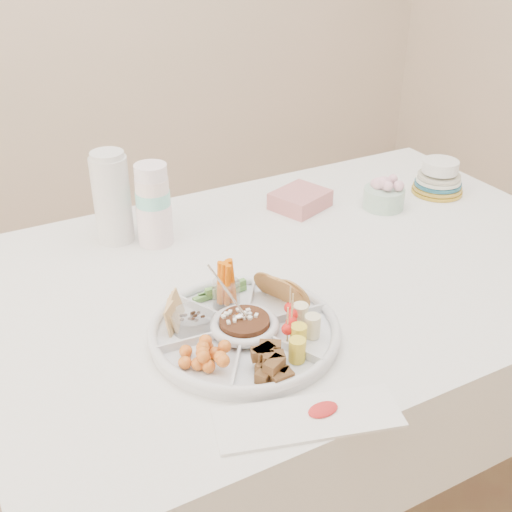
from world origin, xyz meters
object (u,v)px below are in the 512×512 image
dining_table (297,385)px  plate_stack (439,178)px  thermos (112,196)px  party_tray (245,328)px

dining_table → plate_stack: size_ratio=10.21×
dining_table → thermos: bearing=136.5°
party_tray → thermos: thermos is taller
plate_stack → party_tray: bearing=-156.6°
party_tray → thermos: (-0.10, 0.53, 0.10)m
dining_table → plate_stack: 0.74m
dining_table → party_tray: bearing=-143.0°
thermos → party_tray: bearing=-79.6°
thermos → dining_table: bearing=-43.5°
thermos → plate_stack: size_ratio=1.62×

